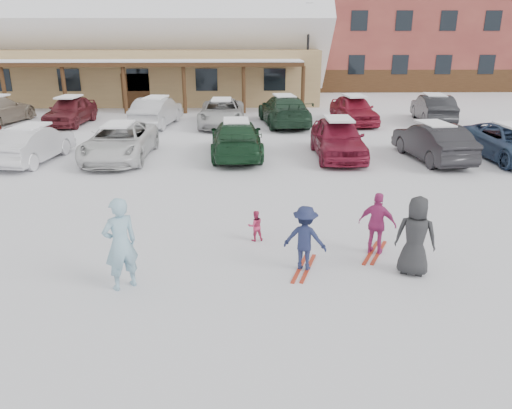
{
  "coord_description": "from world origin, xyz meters",
  "views": [
    {
      "loc": [
        0.05,
        -10.04,
        4.9
      ],
      "look_at": [
        0.3,
        1.0,
        1.0
      ],
      "focal_mm": 35.0,
      "sensor_mm": 36.0,
      "label": 1
    }
  ],
  "objects_px": {
    "parked_car_1": "(32,144)",
    "child_magenta": "(377,224)",
    "parked_car_10": "(222,113)",
    "lamp_post": "(308,49)",
    "parked_car_11": "(284,110)",
    "child_navy": "(305,238)",
    "parked_car_5": "(433,142)",
    "parked_car_8": "(70,111)",
    "parked_car_3": "(236,138)",
    "toddler_red": "(255,226)",
    "parked_car_6": "(512,143)",
    "parked_car_9": "(157,112)",
    "day_lodge": "(119,43)",
    "bystander_dark": "(416,236)",
    "parked_car_13": "(433,108)",
    "parked_car_12": "(354,110)",
    "parked_car_2": "(120,142)",
    "parked_car_4": "(338,138)",
    "adult_skier": "(120,244)"
  },
  "relations": [
    {
      "from": "parked_car_1",
      "to": "child_magenta",
      "type": "bearing_deg",
      "value": 149.57
    },
    {
      "from": "child_magenta",
      "to": "parked_car_10",
      "type": "xyz_separation_m",
      "value": [
        -4.21,
        16.2,
        -0.03
      ]
    },
    {
      "from": "lamp_post",
      "to": "parked_car_11",
      "type": "distance_m",
      "value": 8.26
    },
    {
      "from": "parked_car_10",
      "to": "child_magenta",
      "type": "bearing_deg",
      "value": -75.12
    },
    {
      "from": "child_navy",
      "to": "parked_car_5",
      "type": "relative_size",
      "value": 0.32
    },
    {
      "from": "parked_car_8",
      "to": "parked_car_3",
      "type": "bearing_deg",
      "value": -35.37
    },
    {
      "from": "toddler_red",
      "to": "parked_car_6",
      "type": "relative_size",
      "value": 0.15
    },
    {
      "from": "child_navy",
      "to": "parked_car_10",
      "type": "distance_m",
      "value": 17.14
    },
    {
      "from": "parked_car_9",
      "to": "parked_car_11",
      "type": "relative_size",
      "value": 0.85
    },
    {
      "from": "day_lodge",
      "to": "bystander_dark",
      "type": "bearing_deg",
      "value": -66.27
    },
    {
      "from": "parked_car_11",
      "to": "parked_car_13",
      "type": "bearing_deg",
      "value": 178.01
    },
    {
      "from": "parked_car_13",
      "to": "parked_car_12",
      "type": "bearing_deg",
      "value": 11.63
    },
    {
      "from": "parked_car_1",
      "to": "day_lodge",
      "type": "bearing_deg",
      "value": -80.15
    },
    {
      "from": "parked_car_10",
      "to": "parked_car_2",
      "type": "bearing_deg",
      "value": -117.08
    },
    {
      "from": "child_magenta",
      "to": "parked_car_12",
      "type": "bearing_deg",
      "value": -73.28
    },
    {
      "from": "parked_car_4",
      "to": "parked_car_12",
      "type": "distance_m",
      "value": 7.87
    },
    {
      "from": "parked_car_12",
      "to": "day_lodge",
      "type": "bearing_deg",
      "value": 137.71
    },
    {
      "from": "parked_car_4",
      "to": "child_navy",
      "type": "bearing_deg",
      "value": -103.48
    },
    {
      "from": "parked_car_2",
      "to": "parked_car_5",
      "type": "bearing_deg",
      "value": -1.29
    },
    {
      "from": "parked_car_10",
      "to": "parked_car_11",
      "type": "xyz_separation_m",
      "value": [
        3.33,
        0.14,
        0.08
      ]
    },
    {
      "from": "child_magenta",
      "to": "parked_car_12",
      "type": "xyz_separation_m",
      "value": [
        2.94,
        16.65,
        0.03
      ]
    },
    {
      "from": "child_magenta",
      "to": "parked_car_3",
      "type": "height_order",
      "value": "child_magenta"
    },
    {
      "from": "child_navy",
      "to": "bystander_dark",
      "type": "height_order",
      "value": "bystander_dark"
    },
    {
      "from": "day_lodge",
      "to": "parked_car_3",
      "type": "relative_size",
      "value": 5.83
    },
    {
      "from": "parked_car_4",
      "to": "parked_car_11",
      "type": "bearing_deg",
      "value": 102.96
    },
    {
      "from": "lamp_post",
      "to": "parked_car_12",
      "type": "xyz_separation_m",
      "value": [
        1.74,
        -7.15,
        -2.88
      ]
    },
    {
      "from": "parked_car_3",
      "to": "parked_car_13",
      "type": "xyz_separation_m",
      "value": [
        10.75,
        7.63,
        0.03
      ]
    },
    {
      "from": "day_lodge",
      "to": "parked_car_9",
      "type": "distance_m",
      "value": 12.56
    },
    {
      "from": "parked_car_1",
      "to": "parked_car_6",
      "type": "relative_size",
      "value": 0.86
    },
    {
      "from": "parked_car_13",
      "to": "parked_car_5",
      "type": "bearing_deg",
      "value": 76.66
    },
    {
      "from": "bystander_dark",
      "to": "parked_car_4",
      "type": "distance_m",
      "value": 10.11
    },
    {
      "from": "parked_car_1",
      "to": "toddler_red",
      "type": "bearing_deg",
      "value": 144.38
    },
    {
      "from": "parked_car_2",
      "to": "parked_car_12",
      "type": "xyz_separation_m",
      "value": [
        10.86,
        7.62,
        0.06
      ]
    },
    {
      "from": "parked_car_4",
      "to": "parked_car_11",
      "type": "relative_size",
      "value": 0.85
    },
    {
      "from": "parked_car_6",
      "to": "parked_car_8",
      "type": "xyz_separation_m",
      "value": [
        -19.83,
        8.18,
        0.06
      ]
    },
    {
      "from": "child_magenta",
      "to": "parked_car_11",
      "type": "xyz_separation_m",
      "value": [
        -0.88,
        16.34,
        0.05
      ]
    },
    {
      "from": "child_navy",
      "to": "child_magenta",
      "type": "height_order",
      "value": "child_magenta"
    },
    {
      "from": "adult_skier",
      "to": "parked_car_13",
      "type": "xyz_separation_m",
      "value": [
        12.85,
        18.53,
        -0.2
      ]
    },
    {
      "from": "parked_car_3",
      "to": "parked_car_5",
      "type": "bearing_deg",
      "value": 171.72
    },
    {
      "from": "toddler_red",
      "to": "parked_car_12",
      "type": "xyz_separation_m",
      "value": [
        5.68,
        15.84,
        0.37
      ]
    },
    {
      "from": "lamp_post",
      "to": "parked_car_8",
      "type": "height_order",
      "value": "lamp_post"
    },
    {
      "from": "parked_car_1",
      "to": "parked_car_5",
      "type": "xyz_separation_m",
      "value": [
        15.56,
        -0.07,
        0.03
      ]
    },
    {
      "from": "parked_car_8",
      "to": "parked_car_12",
      "type": "height_order",
      "value": "parked_car_12"
    },
    {
      "from": "day_lodge",
      "to": "child_navy",
      "type": "bearing_deg",
      "value": -70.01
    },
    {
      "from": "bystander_dark",
      "to": "parked_car_5",
      "type": "xyz_separation_m",
      "value": [
        3.83,
        9.61,
        -0.12
      ]
    },
    {
      "from": "parked_car_2",
      "to": "parked_car_6",
      "type": "relative_size",
      "value": 1.02
    },
    {
      "from": "parked_car_5",
      "to": "parked_car_10",
      "type": "relative_size",
      "value": 0.88
    },
    {
      "from": "parked_car_6",
      "to": "parked_car_1",
      "type": "bearing_deg",
      "value": 175.73
    },
    {
      "from": "toddler_red",
      "to": "bystander_dark",
      "type": "height_order",
      "value": "bystander_dark"
    },
    {
      "from": "parked_car_9",
      "to": "parked_car_8",
      "type": "bearing_deg",
      "value": 2.29
    }
  ]
}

